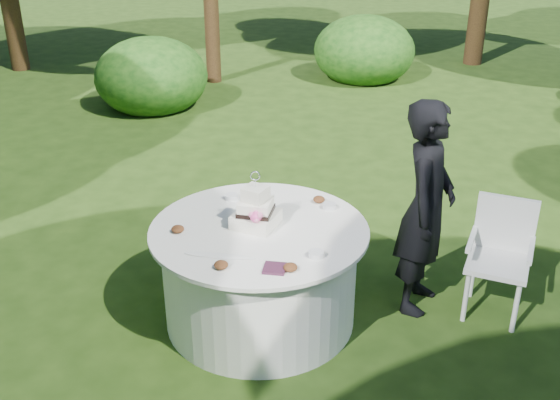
% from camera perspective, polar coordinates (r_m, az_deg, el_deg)
% --- Properties ---
extents(ground, '(80.00, 80.00, 0.00)m').
position_cam_1_polar(ground, '(5.04, -1.71, -10.19)').
color(ground, '#20390F').
rests_on(ground, ground).
extents(napkins, '(0.14, 0.14, 0.02)m').
position_cam_1_polar(napkins, '(4.14, -0.47, -5.97)').
color(napkins, '#401B31').
rests_on(napkins, table).
extents(feather_plume, '(0.48, 0.07, 0.01)m').
position_cam_1_polar(feather_plume, '(4.30, -5.30, -4.85)').
color(feather_plume, white).
rests_on(feather_plume, table).
extents(guest, '(0.53, 0.68, 1.65)m').
position_cam_1_polar(guest, '(4.91, 12.61, -0.70)').
color(guest, black).
rests_on(guest, ground).
extents(table, '(1.56, 1.56, 0.77)m').
position_cam_1_polar(table, '(4.82, -1.77, -6.44)').
color(table, white).
rests_on(table, ground).
extents(cake, '(0.35, 0.35, 0.42)m').
position_cam_1_polar(cake, '(4.61, -2.12, -0.99)').
color(cake, white).
rests_on(cake, table).
extents(chair, '(0.53, 0.53, 0.90)m').
position_cam_1_polar(chair, '(5.14, 18.66, -4.08)').
color(chair, silver).
rests_on(chair, ground).
extents(votives, '(0.86, 0.87, 0.04)m').
position_cam_1_polar(votives, '(4.73, 0.93, -1.51)').
color(votives, silver).
rests_on(votives, table).
extents(petal_cups, '(1.02, 1.14, 0.05)m').
position_cam_1_polar(petal_cups, '(4.45, -2.33, -3.31)').
color(petal_cups, '#562D16').
rests_on(petal_cups, table).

